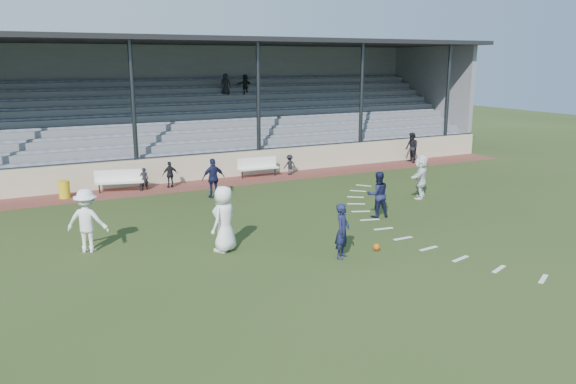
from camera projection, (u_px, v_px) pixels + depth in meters
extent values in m
plane|color=#293917|center=(326.00, 252.00, 16.62)|extent=(90.00, 90.00, 0.00)
cube|color=brown|center=(210.00, 184.00, 25.75)|extent=(34.00, 2.00, 0.02)
cube|color=beige|center=(202.00, 167.00, 26.52)|extent=(34.00, 0.18, 1.20)
cube|color=white|center=(120.00, 182.00, 23.95)|extent=(2.04, 0.88, 0.06)
cube|color=white|center=(118.00, 176.00, 24.08)|extent=(1.95, 0.55, 0.54)
cylinder|color=#2F3237|center=(99.00, 189.00, 23.82)|extent=(0.06, 0.06, 0.40)
cylinder|color=#2F3237|center=(141.00, 187.00, 24.18)|extent=(0.06, 0.06, 0.40)
cube|color=white|center=(259.00, 169.00, 27.01)|extent=(2.01, 0.48, 0.06)
cube|color=white|center=(257.00, 163.00, 27.15)|extent=(2.00, 0.14, 0.54)
cylinder|color=#2F3237|center=(242.00, 175.00, 26.72)|extent=(0.06, 0.06, 0.40)
cylinder|color=#2F3237|center=(275.00, 172.00, 27.41)|extent=(0.06, 0.06, 0.40)
cylinder|color=gold|center=(64.00, 189.00, 22.98)|extent=(0.45, 0.45, 0.71)
sphere|color=#C94E0B|center=(377.00, 247.00, 16.73)|extent=(0.21, 0.21, 0.21)
imported|color=white|center=(224.00, 219.00, 16.50)|extent=(1.15, 1.09, 1.98)
imported|color=#16193C|center=(342.00, 231.00, 15.96)|extent=(0.69, 0.67, 1.60)
imported|color=#16193C|center=(378.00, 194.00, 20.14)|extent=(0.94, 0.80, 1.67)
imported|color=white|center=(87.00, 221.00, 16.44)|extent=(1.41, 1.21, 1.90)
imported|color=#16193C|center=(214.00, 178.00, 22.99)|extent=(0.96, 0.40, 1.64)
imported|color=white|center=(421.00, 176.00, 22.91)|extent=(1.64, 1.50, 1.82)
imported|color=black|center=(412.00, 148.00, 30.85)|extent=(0.77, 0.91, 1.66)
imported|color=black|center=(144.00, 179.00, 24.33)|extent=(0.40, 0.29, 0.99)
imported|color=black|center=(170.00, 175.00, 24.81)|extent=(0.69, 0.30, 1.17)
imported|color=black|center=(290.00, 165.00, 27.61)|extent=(0.67, 0.41, 1.00)
cube|color=gray|center=(198.00, 165.00, 27.00)|extent=(34.00, 0.80, 1.20)
cube|color=gray|center=(197.00, 152.00, 26.94)|extent=(33.00, 0.28, 0.10)
cube|color=gray|center=(193.00, 159.00, 27.65)|extent=(34.00, 0.80, 1.60)
cube|color=gray|center=(192.00, 141.00, 27.54)|extent=(33.00, 0.28, 0.10)
cube|color=gray|center=(188.00, 152.00, 28.30)|extent=(34.00, 0.80, 2.00)
cube|color=gray|center=(187.00, 131.00, 28.15)|extent=(33.00, 0.28, 0.10)
cube|color=gray|center=(183.00, 146.00, 28.95)|extent=(34.00, 0.80, 2.40)
cube|color=gray|center=(182.00, 122.00, 28.75)|extent=(33.00, 0.28, 0.10)
cube|color=gray|center=(179.00, 141.00, 29.60)|extent=(34.00, 0.80, 2.80)
cube|color=gray|center=(177.00, 113.00, 29.35)|extent=(33.00, 0.28, 0.10)
cube|color=gray|center=(175.00, 135.00, 30.25)|extent=(34.00, 0.80, 3.20)
cube|color=gray|center=(173.00, 104.00, 29.96)|extent=(33.00, 0.28, 0.10)
cube|color=gray|center=(170.00, 130.00, 30.90)|extent=(34.00, 0.80, 3.60)
cube|color=gray|center=(168.00, 96.00, 30.56)|extent=(33.00, 0.28, 0.10)
cube|color=gray|center=(166.00, 125.00, 31.55)|extent=(34.00, 0.80, 4.00)
cube|color=gray|center=(164.00, 88.00, 31.16)|extent=(33.00, 0.28, 0.10)
cube|color=gray|center=(163.00, 120.00, 32.20)|extent=(34.00, 0.80, 4.40)
cube|color=gray|center=(160.00, 80.00, 31.77)|extent=(33.00, 0.28, 0.10)
cube|color=gray|center=(159.00, 102.00, 32.49)|extent=(34.00, 0.40, 6.40)
cube|color=gray|center=(428.00, 97.00, 36.75)|extent=(0.30, 7.80, 6.40)
cube|color=black|center=(175.00, 41.00, 28.34)|extent=(34.60, 9.00, 0.22)
cylinder|color=#2F3237|center=(134.00, 113.00, 24.69)|extent=(0.20, 0.20, 6.50)
cylinder|color=#2F3237|center=(258.00, 108.00, 27.32)|extent=(0.20, 0.20, 6.50)
cylinder|color=#2F3237|center=(361.00, 104.00, 29.95)|extent=(0.20, 0.20, 6.50)
cylinder|color=#2F3237|center=(447.00, 101.00, 32.58)|extent=(0.20, 0.20, 6.50)
cylinder|color=#2F3237|center=(201.00, 154.00, 26.37)|extent=(34.00, 0.05, 0.05)
imported|color=black|center=(226.00, 84.00, 31.83)|extent=(0.64, 0.47, 1.22)
imported|color=black|center=(245.00, 84.00, 32.36)|extent=(1.12, 0.73, 1.15)
cube|color=silver|center=(364.00, 185.00, 25.39)|extent=(0.54, 0.61, 0.01)
cube|color=silver|center=(358.00, 191.00, 24.35)|extent=(0.59, 0.56, 0.01)
cube|color=silver|center=(355.00, 197.00, 23.27)|extent=(0.64, 0.51, 0.01)
cube|color=silver|center=(356.00, 204.00, 22.16)|extent=(0.67, 0.44, 0.01)
cube|color=silver|center=(361.00, 211.00, 21.05)|extent=(0.70, 0.37, 0.01)
cube|color=silver|center=(370.00, 220.00, 19.96)|extent=(0.71, 0.29, 0.01)
cube|color=silver|center=(384.00, 229.00, 18.89)|extent=(0.71, 0.21, 0.01)
cube|color=silver|center=(403.00, 238.00, 17.87)|extent=(0.70, 0.12, 0.01)
cube|color=silver|center=(429.00, 248.00, 16.91)|extent=(0.71, 0.21, 0.01)
cube|color=silver|center=(461.00, 259.00, 16.03)|extent=(0.71, 0.29, 0.01)
cube|color=silver|center=(499.00, 269.00, 15.24)|extent=(0.70, 0.37, 0.01)
cube|color=silver|center=(543.00, 279.00, 14.56)|extent=(0.67, 0.44, 0.01)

